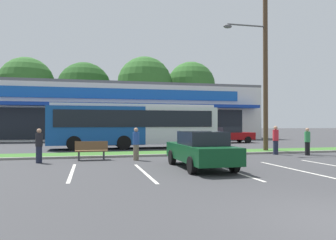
{
  "coord_description": "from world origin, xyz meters",
  "views": [
    {
      "loc": [
        -4.73,
        -4.94,
        1.8
      ],
      "look_at": [
        0.88,
        18.1,
        2.1
      ],
      "focal_mm": 34.73,
      "sensor_mm": 36.0,
      "label": 1
    }
  ],
  "objects_px": {
    "utility_pole": "(264,59)",
    "bus_stop_bench": "(91,150)",
    "pedestrian_far": "(136,144)",
    "car_2": "(114,135)",
    "city_bus": "(135,125)",
    "car_0": "(201,149)",
    "pedestrian_by_pole": "(39,146)",
    "pedestrian_mid": "(307,142)",
    "car_1": "(231,135)",
    "pedestrian_near_bench": "(276,140)"
  },
  "relations": [
    {
      "from": "car_0",
      "to": "city_bus",
      "type": "bearing_deg",
      "value": 5.69
    },
    {
      "from": "utility_pole",
      "to": "pedestrian_near_bench",
      "type": "bearing_deg",
      "value": -95.28
    },
    {
      "from": "car_1",
      "to": "pedestrian_by_pole",
      "type": "relative_size",
      "value": 2.66
    },
    {
      "from": "pedestrian_by_pole",
      "to": "pedestrian_mid",
      "type": "height_order",
      "value": "pedestrian_by_pole"
    },
    {
      "from": "bus_stop_bench",
      "to": "car_0",
      "type": "distance_m",
      "value": 6.01
    },
    {
      "from": "city_bus",
      "to": "pedestrian_near_bench",
      "type": "height_order",
      "value": "city_bus"
    },
    {
      "from": "bus_stop_bench",
      "to": "pedestrian_by_pole",
      "type": "xyz_separation_m",
      "value": [
        -2.37,
        -0.7,
        0.3
      ]
    },
    {
      "from": "pedestrian_mid",
      "to": "car_1",
      "type": "bearing_deg",
      "value": 82.73
    },
    {
      "from": "utility_pole",
      "to": "pedestrian_mid",
      "type": "relative_size",
      "value": 7.1
    },
    {
      "from": "utility_pole",
      "to": "pedestrian_by_pole",
      "type": "distance_m",
      "value": 14.37
    },
    {
      "from": "bus_stop_bench",
      "to": "car_0",
      "type": "relative_size",
      "value": 0.34
    },
    {
      "from": "pedestrian_far",
      "to": "pedestrian_mid",
      "type": "bearing_deg",
      "value": 1.02
    },
    {
      "from": "car_1",
      "to": "car_2",
      "type": "height_order",
      "value": "car_2"
    },
    {
      "from": "pedestrian_near_bench",
      "to": "pedestrian_mid",
      "type": "height_order",
      "value": "pedestrian_near_bench"
    },
    {
      "from": "bus_stop_bench",
      "to": "pedestrian_near_bench",
      "type": "relative_size",
      "value": 0.94
    },
    {
      "from": "utility_pole",
      "to": "pedestrian_near_bench",
      "type": "distance_m",
      "value": 5.35
    },
    {
      "from": "car_2",
      "to": "pedestrian_by_pole",
      "type": "relative_size",
      "value": 2.79
    },
    {
      "from": "pedestrian_near_bench",
      "to": "utility_pole",
      "type": "bearing_deg",
      "value": -174.22
    },
    {
      "from": "pedestrian_near_bench",
      "to": "pedestrian_by_pole",
      "type": "height_order",
      "value": "pedestrian_near_bench"
    },
    {
      "from": "car_2",
      "to": "pedestrian_far",
      "type": "distance_m",
      "value": 12.92
    },
    {
      "from": "utility_pole",
      "to": "bus_stop_bench",
      "type": "xyz_separation_m",
      "value": [
        -10.77,
        -2.02,
        -5.46
      ]
    },
    {
      "from": "city_bus",
      "to": "pedestrian_far",
      "type": "xyz_separation_m",
      "value": [
        -1.01,
        -7.96,
        -0.95
      ]
    },
    {
      "from": "pedestrian_near_bench",
      "to": "car_0",
      "type": "bearing_deg",
      "value": -42.75
    },
    {
      "from": "utility_pole",
      "to": "pedestrian_near_bench",
      "type": "relative_size",
      "value": 6.62
    },
    {
      "from": "bus_stop_bench",
      "to": "pedestrian_far",
      "type": "relative_size",
      "value": 0.99
    },
    {
      "from": "pedestrian_by_pole",
      "to": "pedestrian_mid",
      "type": "relative_size",
      "value": 1.01
    },
    {
      "from": "car_0",
      "to": "car_1",
      "type": "relative_size",
      "value": 1.09
    },
    {
      "from": "pedestrian_mid",
      "to": "bus_stop_bench",
      "type": "bearing_deg",
      "value": 175.3
    },
    {
      "from": "car_2",
      "to": "city_bus",
      "type": "bearing_deg",
      "value": -76.8
    },
    {
      "from": "car_0",
      "to": "car_2",
      "type": "distance_m",
      "value": 16.62
    },
    {
      "from": "pedestrian_far",
      "to": "city_bus",
      "type": "bearing_deg",
      "value": 82.49
    },
    {
      "from": "car_0",
      "to": "car_1",
      "type": "height_order",
      "value": "car_1"
    },
    {
      "from": "car_0",
      "to": "pedestrian_near_bench",
      "type": "bearing_deg",
      "value": -53.82
    },
    {
      "from": "utility_pole",
      "to": "car_1",
      "type": "relative_size",
      "value": 2.64
    },
    {
      "from": "utility_pole",
      "to": "car_2",
      "type": "xyz_separation_m",
      "value": [
        -8.77,
        10.26,
        -5.15
      ]
    },
    {
      "from": "utility_pole",
      "to": "pedestrian_far",
      "type": "relative_size",
      "value": 6.91
    },
    {
      "from": "pedestrian_mid",
      "to": "pedestrian_near_bench",
      "type": "bearing_deg",
      "value": 147.78
    },
    {
      "from": "city_bus",
      "to": "car_0",
      "type": "bearing_deg",
      "value": -85.11
    },
    {
      "from": "city_bus",
      "to": "pedestrian_far",
      "type": "distance_m",
      "value": 8.07
    },
    {
      "from": "pedestrian_mid",
      "to": "pedestrian_far",
      "type": "xyz_separation_m",
      "value": [
        -9.98,
        -0.23,
        0.02
      ]
    },
    {
      "from": "utility_pole",
      "to": "pedestrian_far",
      "type": "distance_m",
      "value": 10.38
    },
    {
      "from": "pedestrian_near_bench",
      "to": "pedestrian_by_pole",
      "type": "relative_size",
      "value": 1.06
    },
    {
      "from": "car_2",
      "to": "pedestrian_mid",
      "type": "xyz_separation_m",
      "value": [
        10.13,
        -12.7,
        -0.02
      ]
    },
    {
      "from": "car_0",
      "to": "pedestrian_far",
      "type": "height_order",
      "value": "pedestrian_far"
    },
    {
      "from": "bus_stop_bench",
      "to": "car_2",
      "type": "relative_size",
      "value": 0.36
    },
    {
      "from": "utility_pole",
      "to": "bus_stop_bench",
      "type": "relative_size",
      "value": 7.01
    },
    {
      "from": "car_0",
      "to": "pedestrian_mid",
      "type": "xyz_separation_m",
      "value": [
        7.82,
        3.76,
        0.03
      ]
    },
    {
      "from": "car_2",
      "to": "pedestrian_mid",
      "type": "bearing_deg",
      "value": -51.4
    },
    {
      "from": "city_bus",
      "to": "pedestrian_by_pole",
      "type": "xyz_separation_m",
      "value": [
        -5.53,
        -8.01,
        -0.96
      ]
    },
    {
      "from": "car_2",
      "to": "pedestrian_by_pole",
      "type": "distance_m",
      "value": 13.69
    }
  ]
}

